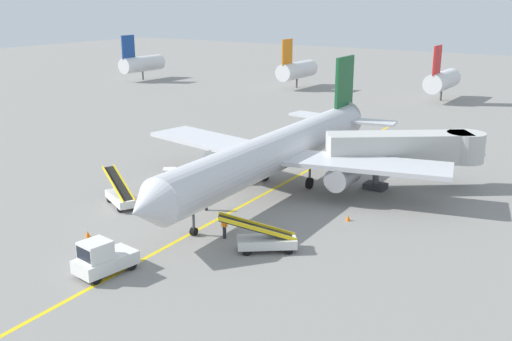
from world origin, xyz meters
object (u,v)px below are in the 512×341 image
at_px(jet_bridge, 414,148).
at_px(baggage_tug_near_wing, 170,181).
at_px(ground_crew_marshaller, 224,226).
at_px(safety_cone_wingtip_left, 88,234).
at_px(belt_loader_forward_hold, 265,239).
at_px(ground_crew_wing_walker, 206,199).
at_px(pushback_tug, 102,258).
at_px(airliner, 279,150).
at_px(safety_cone_nose_left, 348,218).
at_px(belt_loader_aft_hold, 121,196).
at_px(safety_cone_nose_right, 181,181).

relative_size(jet_bridge, baggage_tug_near_wing, 4.36).
xyz_separation_m(ground_crew_marshaller, safety_cone_wingtip_left, (-7.89, -5.06, -0.69)).
relative_size(baggage_tug_near_wing, belt_loader_forward_hold, 0.57).
bearing_deg(jet_bridge, ground_crew_wing_walker, -128.63).
distance_m(pushback_tug, belt_loader_forward_hold, 10.22).
relative_size(airliner, safety_cone_nose_left, 80.24).
bearing_deg(pushback_tug, safety_cone_nose_left, 62.58).
relative_size(jet_bridge, belt_loader_aft_hold, 2.33).
relative_size(pushback_tug, belt_loader_aft_hold, 0.76).
relative_size(ground_crew_wing_walker, safety_cone_wingtip_left, 3.86).
xyz_separation_m(belt_loader_forward_hold, ground_crew_marshaller, (-3.42, 0.21, 0.13)).
distance_m(airliner, ground_crew_wing_walker, 8.25).
bearing_deg(safety_cone_nose_right, baggage_tug_near_wing, -71.09).
xyz_separation_m(baggage_tug_near_wing, belt_loader_aft_hold, (-1.00, -4.67, -0.15)).
xyz_separation_m(airliner, belt_loader_aft_hold, (-8.18, -10.43, -2.64)).
bearing_deg(safety_cone_nose_right, jet_bridge, 30.20).
bearing_deg(baggage_tug_near_wing, ground_crew_wing_walker, -19.38).
bearing_deg(belt_loader_forward_hold, safety_cone_nose_right, 150.62).
xyz_separation_m(baggage_tug_near_wing, belt_loader_forward_hold, (13.21, -5.72, -0.15)).
height_order(baggage_tug_near_wing, ground_crew_marshaller, baggage_tug_near_wing).
xyz_separation_m(airliner, ground_crew_wing_walker, (-1.85, -7.64, -2.51)).
distance_m(baggage_tug_near_wing, safety_cone_nose_right, 2.37).
height_order(airliner, jet_bridge, airliner).
height_order(belt_loader_aft_hold, ground_crew_wing_walker, belt_loader_aft_hold).
bearing_deg(airliner, safety_cone_nose_right, -155.37).
distance_m(pushback_tug, ground_crew_marshaller, 8.80).
bearing_deg(ground_crew_wing_walker, safety_cone_nose_left, 21.94).
height_order(airliner, belt_loader_forward_hold, airliner).
relative_size(baggage_tug_near_wing, safety_cone_wingtip_left, 6.12).
distance_m(airliner, ground_crew_marshaller, 11.83).
xyz_separation_m(belt_loader_aft_hold, safety_cone_nose_left, (16.37, 6.84, -0.56)).
bearing_deg(safety_cone_nose_left, ground_crew_wing_walker, -158.06).
xyz_separation_m(airliner, safety_cone_nose_left, (8.20, -3.59, -3.20)).
bearing_deg(jet_bridge, belt_loader_aft_hold, -136.17).
distance_m(pushback_tug, belt_loader_aft_hold, 12.23).
bearing_deg(safety_cone_nose_right, belt_loader_forward_hold, -29.38).
bearing_deg(belt_loader_forward_hold, belt_loader_aft_hold, 175.78).
relative_size(ground_crew_marshaller, safety_cone_wingtip_left, 3.86).
bearing_deg(belt_loader_forward_hold, safety_cone_wingtip_left, -156.80).
xyz_separation_m(jet_bridge, safety_cone_nose_right, (-17.33, -10.09, -3.32)).
xyz_separation_m(belt_loader_aft_hold, ground_crew_marshaller, (10.78, -0.84, 0.13)).
relative_size(pushback_tug, belt_loader_forward_hold, 0.81).
bearing_deg(safety_cone_nose_left, ground_crew_marshaller, -126.07).
height_order(jet_bridge, baggage_tug_near_wing, jet_bridge).
distance_m(jet_bridge, pushback_tug, 27.90).
bearing_deg(safety_cone_wingtip_left, safety_cone_nose_left, 43.37).
relative_size(belt_loader_forward_hold, safety_cone_nose_right, 10.72).
bearing_deg(baggage_tug_near_wing, ground_crew_marshaller, -29.37).
bearing_deg(jet_bridge, ground_crew_marshaller, -111.01).
xyz_separation_m(ground_crew_marshaller, safety_cone_nose_right, (-10.52, 7.64, -0.69)).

